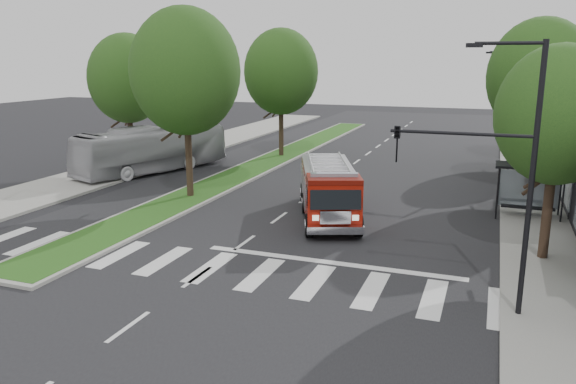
% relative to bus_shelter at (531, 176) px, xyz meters
% --- Properties ---
extents(ground, '(140.00, 140.00, 0.00)m').
position_rel_bus_shelter_xyz_m(ground, '(-11.20, -8.15, -2.04)').
color(ground, black).
rests_on(ground, ground).
extents(sidewalk_right, '(5.00, 80.00, 0.15)m').
position_rel_bus_shelter_xyz_m(sidewalk_right, '(1.30, 1.85, -1.96)').
color(sidewalk_right, gray).
rests_on(sidewalk_right, ground).
extents(sidewalk_left, '(5.00, 80.00, 0.15)m').
position_rel_bus_shelter_xyz_m(sidewalk_left, '(-25.70, 1.85, -1.96)').
color(sidewalk_left, gray).
rests_on(sidewalk_left, ground).
extents(median, '(3.00, 50.00, 0.15)m').
position_rel_bus_shelter_xyz_m(median, '(-17.20, 9.85, -1.96)').
color(median, gray).
rests_on(median, ground).
extents(bus_shelter, '(3.20, 1.60, 2.61)m').
position_rel_bus_shelter_xyz_m(bus_shelter, '(0.00, 0.00, 0.00)').
color(bus_shelter, black).
rests_on(bus_shelter, ground).
extents(tree_right_near, '(4.40, 4.40, 8.05)m').
position_rel_bus_shelter_xyz_m(tree_right_near, '(0.30, -6.15, 3.47)').
color(tree_right_near, black).
rests_on(tree_right_near, ground).
extents(tree_right_mid, '(5.60, 5.60, 9.72)m').
position_rel_bus_shelter_xyz_m(tree_right_mid, '(0.30, 5.85, 4.45)').
color(tree_right_mid, black).
rests_on(tree_right_mid, ground).
extents(tree_right_far, '(5.00, 5.00, 8.73)m').
position_rel_bus_shelter_xyz_m(tree_right_far, '(0.30, 15.85, 3.80)').
color(tree_right_far, black).
rests_on(tree_right_far, ground).
extents(tree_median_near, '(5.80, 5.80, 10.16)m').
position_rel_bus_shelter_xyz_m(tree_median_near, '(-17.20, -2.15, 4.77)').
color(tree_median_near, black).
rests_on(tree_median_near, ground).
extents(tree_median_far, '(5.60, 5.60, 9.72)m').
position_rel_bus_shelter_xyz_m(tree_median_far, '(-17.20, 11.85, 4.45)').
color(tree_median_far, black).
rests_on(tree_median_far, ground).
extents(tree_left_mid, '(5.20, 5.20, 9.16)m').
position_rel_bus_shelter_xyz_m(tree_left_mid, '(-25.20, 3.85, 4.12)').
color(tree_left_mid, black).
rests_on(tree_left_mid, ground).
extents(streetlight_right_near, '(4.08, 0.22, 8.00)m').
position_rel_bus_shelter_xyz_m(streetlight_right_near, '(-1.59, -11.65, 2.63)').
color(streetlight_right_near, black).
rests_on(streetlight_right_near, ground).
extents(streetlight_right_far, '(2.11, 0.20, 8.00)m').
position_rel_bus_shelter_xyz_m(streetlight_right_far, '(-0.85, 11.85, 2.44)').
color(streetlight_right_far, black).
rests_on(streetlight_right_far, ground).
extents(fire_engine, '(5.02, 8.25, 2.75)m').
position_rel_bus_shelter_xyz_m(fire_engine, '(-9.03, -3.19, -0.72)').
color(fire_engine, '#5B0C05').
rests_on(fire_engine, ground).
extents(city_bus, '(6.17, 11.31, 3.09)m').
position_rel_bus_shelter_xyz_m(city_bus, '(-23.20, 3.38, -0.50)').
color(city_bus, '#ACACB0').
rests_on(city_bus, ground).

